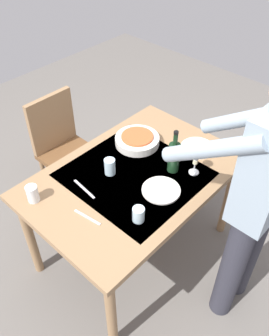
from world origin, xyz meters
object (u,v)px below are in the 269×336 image
wine_glass_left (196,160)px  water_cup_near_right (110,167)px  person_server (258,197)px  dinner_plate_near (198,148)px  chair_near (62,144)px  dinner_plate_far (161,190)px  water_cup_far_left (33,194)px  serving_bowl_pasta (137,140)px  dining_table (135,184)px  wine_bottle (174,156)px  water_cup_near_left (138,214)px

wine_glass_left → water_cup_near_right: bearing=-46.7°
person_server → dinner_plate_near: (-0.32, -0.57, -0.19)m
wine_glass_left → chair_near: bearing=-79.5°
chair_near → person_server: bearing=93.4°
dinner_plate_near → dinner_plate_far: 0.48m
water_cup_far_left → dinner_plate_far: 0.74m
serving_bowl_pasta → dinner_plate_near: serving_bowl_pasta is taller
dining_table → chair_near: (-0.06, -0.83, -0.16)m
dining_table → chair_near: bearing=-93.9°
person_server → wine_bottle: person_server is taller
serving_bowl_pasta → dinner_plate_far: (0.24, 0.41, -0.03)m
wine_bottle → dining_table: bearing=-37.7°
water_cup_near_left → water_cup_near_right: bearing=-112.3°
person_server → dining_table: bearing=-78.2°
dinner_plate_near → dinner_plate_far: (0.48, 0.07, 0.00)m
dining_table → wine_glass_left: bearing=135.0°
serving_bowl_pasta → dinner_plate_far: bearing=59.5°
wine_glass_left → water_cup_near_right: wine_glass_left is taller
water_cup_near_right → person_server: bearing=106.4°
water_cup_far_left → serving_bowl_pasta: bearing=174.3°
water_cup_near_right → serving_bowl_pasta: (-0.33, -0.08, -0.02)m
wine_bottle → dinner_plate_far: 0.23m
dining_table → chair_near: chair_near is taller
person_server → water_cup_far_left: bearing=-54.6°
water_cup_near_left → dinner_plate_near: water_cup_near_left is taller
serving_bowl_pasta → wine_glass_left: bearing=93.2°
chair_near → wine_bottle: size_ratio=3.07×
wine_bottle → water_cup_near_right: wine_bottle is taller
person_server → wine_glass_left: (-0.11, -0.45, -0.09)m
wine_glass_left → dinner_plate_far: size_ratio=0.66×
water_cup_near_right → dinner_plate_near: (-0.57, 0.26, -0.05)m
wine_bottle → dinner_plate_far: wine_bottle is taller
water_cup_near_left → wine_glass_left: bearing=-179.7°
dining_table → serving_bowl_pasta: serving_bowl_pasta is taller
dining_table → serving_bowl_pasta: bearing=-140.6°
water_cup_far_left → dinner_plate_near: (-1.03, 0.41, -0.05)m
wine_bottle → wine_glass_left: bearing=121.4°
wine_bottle → water_cup_near_left: 0.46m
serving_bowl_pasta → person_server: bearing=84.5°
dinner_plate_far → wine_glass_left: bearing=169.9°
dining_table → chair_near: size_ratio=1.47×
water_cup_near_left → chair_near: bearing=-105.8°
chair_near → water_cup_near_left: 1.18m
chair_near → water_cup_near_right: bearing=77.9°
water_cup_near_right → dinner_plate_near: water_cup_near_right is taller
wine_glass_left → serving_bowl_pasta: bearing=-86.8°
chair_near → water_cup_far_left: size_ratio=8.70×
chair_near → dining_table: bearing=86.1°
wine_bottle → water_cup_near_left: size_ratio=3.38×
water_cup_near_right → serving_bowl_pasta: size_ratio=0.35×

